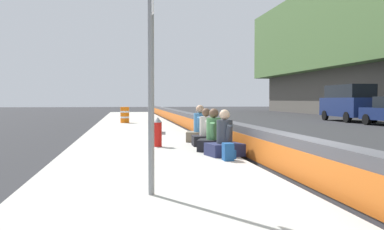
# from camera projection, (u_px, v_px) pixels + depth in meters

# --- Properties ---
(ground_plane) EXTENTS (160.00, 160.00, 0.00)m
(ground_plane) POSITION_uv_depth(u_px,v_px,m) (303.00, 184.00, 7.66)
(ground_plane) COLOR #2B2B2D
(ground_plane) RESTS_ON ground
(sidewalk_strip) EXTENTS (80.00, 4.40, 0.14)m
(sidewalk_strip) POSITION_uv_depth(u_px,v_px,m) (157.00, 185.00, 7.25)
(sidewalk_strip) COLOR #B5B2A8
(sidewalk_strip) RESTS_ON ground_plane
(jersey_barrier) EXTENTS (76.00, 0.45, 0.85)m
(jersey_barrier) POSITION_uv_depth(u_px,v_px,m) (303.00, 161.00, 7.65)
(jersey_barrier) COLOR #47474C
(jersey_barrier) RESTS_ON ground_plane
(route_sign_post) EXTENTS (0.44, 0.09, 3.60)m
(route_sign_post) POSITION_uv_depth(u_px,v_px,m) (151.00, 53.00, 6.12)
(route_sign_post) COLOR gray
(route_sign_post) RESTS_ON sidewalk_strip
(fire_hydrant) EXTENTS (0.26, 0.46, 0.88)m
(fire_hydrant) POSITION_uv_depth(u_px,v_px,m) (158.00, 132.00, 12.48)
(fire_hydrant) COLOR red
(fire_hydrant) RESTS_ON sidewalk_strip
(seated_person_foreground) EXTENTS (0.86, 0.96, 1.15)m
(seated_person_foreground) POSITION_uv_depth(u_px,v_px,m) (225.00, 141.00, 10.45)
(seated_person_foreground) COLOR #23284C
(seated_person_foreground) RESTS_ON sidewalk_strip
(seated_person_middle) EXTENTS (0.93, 1.01, 1.16)m
(seated_person_middle) POSITION_uv_depth(u_px,v_px,m) (214.00, 138.00, 11.42)
(seated_person_middle) COLOR black
(seated_person_middle) RESTS_ON sidewalk_strip
(seated_person_rear) EXTENTS (0.73, 0.84, 1.14)m
(seated_person_rear) POSITION_uv_depth(u_px,v_px,m) (206.00, 134.00, 12.75)
(seated_person_rear) COLOR black
(seated_person_rear) RESTS_ON sidewalk_strip
(seated_person_far) EXTENTS (0.93, 1.02, 1.22)m
(seated_person_far) POSITION_uv_depth(u_px,v_px,m) (200.00, 130.00, 14.00)
(seated_person_far) COLOR #706651
(seated_person_far) RESTS_ON sidewalk_strip
(backpack) EXTENTS (0.32, 0.28, 0.40)m
(backpack) POSITION_uv_depth(u_px,v_px,m) (228.00, 152.00, 9.65)
(backpack) COLOR navy
(backpack) RESTS_ON sidewalk_strip
(construction_barrel) EXTENTS (0.54, 0.54, 0.95)m
(construction_barrel) POSITION_uv_depth(u_px,v_px,m) (125.00, 115.00, 25.21)
(construction_barrel) COLOR orange
(construction_barrel) RESTS_ON sidewalk_strip
(parked_car_midline) EXTENTS (5.15, 2.20, 2.56)m
(parked_car_midline) POSITION_uv_depth(u_px,v_px,m) (349.00, 102.00, 29.45)
(parked_car_midline) COLOR navy
(parked_car_midline) RESTS_ON ground_plane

